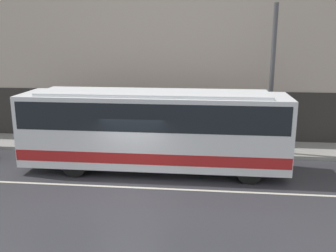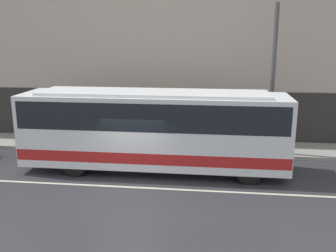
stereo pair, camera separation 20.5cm
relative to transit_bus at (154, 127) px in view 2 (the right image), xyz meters
name	(u,v)px [view 2 (the right image)]	position (x,y,z in m)	size (l,w,h in m)	color
ground_plane	(129,187)	(-0.66, -1.98, -1.92)	(60.00, 60.00, 0.00)	#333338
sidewalk	(151,145)	(-0.66, 3.29, -1.83)	(60.00, 2.53, 0.18)	gray
building_facade	(155,38)	(-0.66, 4.69, 3.58)	(60.00, 0.35, 11.40)	#B7A899
lane_stripe	(129,187)	(-0.66, -1.98, -1.92)	(54.00, 0.14, 0.01)	beige
transit_bus	(154,127)	(0.00, 0.00, 0.00)	(11.05, 2.52, 3.41)	white
utility_pole_near	(272,81)	(5.13, 2.59, 1.69)	(0.21, 0.21, 6.87)	#4C4C4F
pedestrian_waiting	(101,129)	(-3.33, 3.34, -1.05)	(0.36, 0.36, 1.52)	#1E5933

